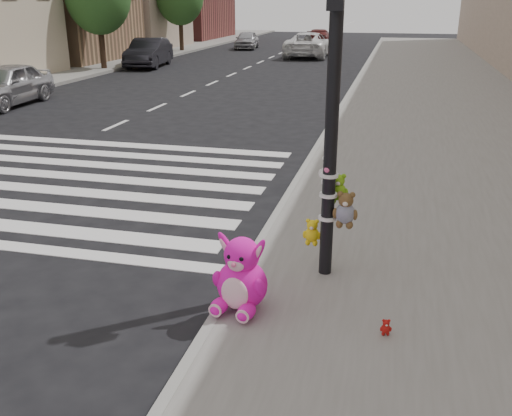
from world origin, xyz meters
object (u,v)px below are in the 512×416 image
(signal_pole, at_px, (333,149))
(car_white_near, at_px, (309,45))
(pink_bunny, at_px, (241,279))
(car_silver_far, at_px, (5,85))
(red_teddy, at_px, (386,327))
(car_dark_far, at_px, (149,53))

(signal_pole, height_order, car_white_near, signal_pole)
(pink_bunny, height_order, car_white_near, car_white_near)
(pink_bunny, relative_size, car_silver_far, 0.22)
(red_teddy, bearing_deg, car_dark_far, 107.47)
(pink_bunny, bearing_deg, red_teddy, 3.05)
(red_teddy, bearing_deg, car_silver_far, 126.75)
(red_teddy, bearing_deg, car_white_near, 88.82)
(car_silver_far, bearing_deg, car_white_near, 66.12)
(pink_bunny, height_order, red_teddy, pink_bunny)
(car_silver_far, relative_size, car_dark_far, 0.92)
(pink_bunny, relative_size, car_dark_far, 0.20)
(pink_bunny, xyz_separation_m, car_white_near, (-4.06, 30.96, 0.24))
(car_dark_far, bearing_deg, car_silver_far, -97.55)
(signal_pole, distance_m, car_dark_far, 25.56)
(car_dark_far, relative_size, car_white_near, 0.83)
(signal_pole, height_order, car_silver_far, signal_pole)
(signal_pole, xyz_separation_m, pink_bunny, (-0.83, -1.14, -1.25))
(signal_pole, height_order, pink_bunny, signal_pole)
(car_dark_far, bearing_deg, red_teddy, -69.10)
(car_silver_far, xyz_separation_m, car_white_near, (7.33, 19.53, 0.05))
(red_teddy, xyz_separation_m, car_silver_far, (-12.99, 11.60, 0.47))
(car_dark_far, bearing_deg, signal_pole, -69.19)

